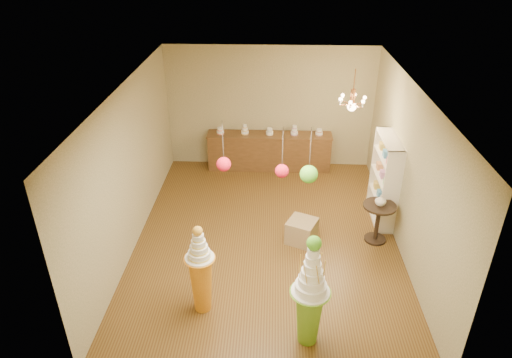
{
  "coord_description": "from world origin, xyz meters",
  "views": [
    {
      "loc": [
        0.08,
        -7.29,
        5.29
      ],
      "look_at": [
        -0.21,
        0.0,
        1.3
      ],
      "focal_mm": 32.0,
      "sensor_mm": 36.0,
      "label": 1
    }
  ],
  "objects_px": {
    "sideboard": "(269,151)",
    "round_table": "(378,218)",
    "pedestal_green": "(310,302)",
    "pedestal_orange": "(201,277)"
  },
  "relations": [
    {
      "from": "pedestal_green",
      "to": "sideboard",
      "type": "distance_m",
      "value": 5.52
    },
    {
      "from": "sideboard",
      "to": "round_table",
      "type": "xyz_separation_m",
      "value": [
        2.1,
        -2.97,
        0.04
      ]
    },
    {
      "from": "round_table",
      "to": "sideboard",
      "type": "bearing_deg",
      "value": 125.23
    },
    {
      "from": "sideboard",
      "to": "round_table",
      "type": "relative_size",
      "value": 3.82
    },
    {
      "from": "pedestal_green",
      "to": "pedestal_orange",
      "type": "xyz_separation_m",
      "value": [
        -1.62,
        0.58,
        -0.09
      ]
    },
    {
      "from": "pedestal_green",
      "to": "sideboard",
      "type": "height_order",
      "value": "pedestal_green"
    },
    {
      "from": "pedestal_green",
      "to": "round_table",
      "type": "xyz_separation_m",
      "value": [
        1.46,
        2.51,
        -0.21
      ]
    },
    {
      "from": "pedestal_green",
      "to": "pedestal_orange",
      "type": "bearing_deg",
      "value": 160.37
    },
    {
      "from": "pedestal_green",
      "to": "pedestal_orange",
      "type": "height_order",
      "value": "pedestal_green"
    },
    {
      "from": "pedestal_green",
      "to": "pedestal_orange",
      "type": "relative_size",
      "value": 1.18
    }
  ]
}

